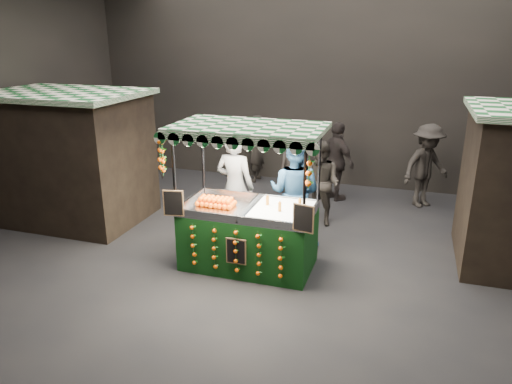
% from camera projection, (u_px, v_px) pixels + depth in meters
% --- Properties ---
extents(ground, '(12.00, 12.00, 0.00)m').
position_uv_depth(ground, '(265.00, 269.00, 7.84)').
color(ground, black).
rests_on(ground, ground).
extents(market_hall, '(12.10, 10.10, 5.05)m').
position_uv_depth(market_hall, '(266.00, 55.00, 6.76)').
color(market_hall, black).
rests_on(market_hall, ground).
extents(neighbour_stall_left, '(3.00, 2.20, 2.60)m').
position_uv_depth(neighbour_stall_left, '(70.00, 156.00, 9.61)').
color(neighbour_stall_left, black).
rests_on(neighbour_stall_left, ground).
extents(juice_stall, '(2.42, 1.42, 2.35)m').
position_uv_depth(juice_stall, '(249.00, 225.00, 7.72)').
color(juice_stall, black).
rests_on(juice_stall, ground).
extents(vendor_grey, '(0.76, 0.53, 2.00)m').
position_uv_depth(vendor_grey, '(235.00, 187.00, 8.75)').
color(vendor_grey, slate).
rests_on(vendor_grey, ground).
extents(vendor_blue, '(1.06, 0.87, 1.98)m').
position_uv_depth(vendor_blue, '(295.00, 193.00, 8.45)').
color(vendor_blue, navy).
rests_on(vendor_blue, ground).
extents(shopper_0, '(0.66, 0.59, 1.52)m').
position_uv_depth(shopper_0, '(291.00, 171.00, 10.56)').
color(shopper_0, black).
rests_on(shopper_0, ground).
extents(shopper_1, '(1.02, 0.93, 1.70)m').
position_uv_depth(shopper_1, '(321.00, 183.00, 9.42)').
color(shopper_1, '#2E2925').
rests_on(shopper_1, ground).
extents(shopper_2, '(1.09, 1.02, 1.80)m').
position_uv_depth(shopper_2, '(337.00, 162.00, 10.80)').
color(shopper_2, black).
rests_on(shopper_2, ground).
extents(shopper_3, '(1.33, 1.31, 1.84)m').
position_uv_depth(shopper_3, '(426.00, 166.00, 10.39)').
color(shopper_3, black).
rests_on(shopper_3, ground).
extents(shopper_4, '(0.89, 0.71, 1.59)m').
position_uv_depth(shopper_4, '(145.00, 167.00, 10.78)').
color(shopper_4, black).
rests_on(shopper_4, ground).
extents(shopper_5, '(0.83, 1.85, 1.93)m').
position_uv_depth(shopper_5, '(499.00, 181.00, 9.19)').
color(shopper_5, '#2C2624').
rests_on(shopper_5, ground).
extents(shopper_6, '(0.43, 0.64, 1.71)m').
position_uv_depth(shopper_6, '(255.00, 149.00, 12.20)').
color(shopper_6, black).
rests_on(shopper_6, ground).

